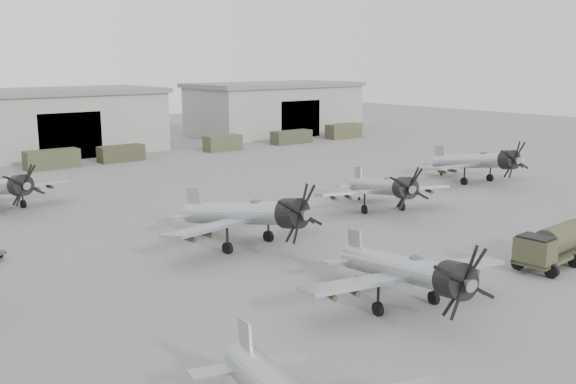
{
  "coord_description": "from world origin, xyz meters",
  "views": [
    {
      "loc": [
        -29.38,
        -25.08,
        12.5
      ],
      "look_at": [
        1.02,
        12.56,
        2.5
      ],
      "focal_mm": 40.0,
      "sensor_mm": 36.0,
      "label": 1
    }
  ],
  "objects_px": {
    "aircraft_near_1": "(409,271)",
    "aircraft_mid_3": "(479,161)",
    "aircraft_mid_1": "(250,214)",
    "fuel_tanker": "(554,243)",
    "aircraft_mid_2": "(385,187)",
    "aircraft_far_0": "(2,187)"
  },
  "relations": [
    {
      "from": "aircraft_near_1",
      "to": "aircraft_mid_3",
      "type": "xyz_separation_m",
      "value": [
        32.1,
        18.17,
        0.19
      ]
    },
    {
      "from": "aircraft_near_1",
      "to": "aircraft_mid_1",
      "type": "relative_size",
      "value": 0.89
    },
    {
      "from": "aircraft_mid_3",
      "to": "fuel_tanker",
      "type": "relative_size",
      "value": 1.92
    },
    {
      "from": "aircraft_mid_1",
      "to": "aircraft_mid_2",
      "type": "bearing_deg",
      "value": -3.65
    },
    {
      "from": "aircraft_far_0",
      "to": "fuel_tanker",
      "type": "bearing_deg",
      "value": -67.74
    },
    {
      "from": "aircraft_mid_2",
      "to": "aircraft_mid_1",
      "type": "bearing_deg",
      "value": -154.32
    },
    {
      "from": "aircraft_far_0",
      "to": "fuel_tanker",
      "type": "distance_m",
      "value": 42.81
    },
    {
      "from": "aircraft_mid_3",
      "to": "aircraft_far_0",
      "type": "distance_m",
      "value": 45.33
    },
    {
      "from": "aircraft_mid_1",
      "to": "aircraft_far_0",
      "type": "relative_size",
      "value": 1.12
    },
    {
      "from": "aircraft_mid_2",
      "to": "aircraft_mid_3",
      "type": "bearing_deg",
      "value": 29.32
    },
    {
      "from": "aircraft_mid_1",
      "to": "aircraft_mid_2",
      "type": "xyz_separation_m",
      "value": [
        14.76,
        1.38,
        -0.23
      ]
    },
    {
      "from": "aircraft_mid_1",
      "to": "aircraft_far_0",
      "type": "xyz_separation_m",
      "value": [
        -9.93,
        21.63,
        -0.25
      ]
    },
    {
      "from": "aircraft_near_1",
      "to": "aircraft_mid_1",
      "type": "bearing_deg",
      "value": 102.13
    },
    {
      "from": "aircraft_near_1",
      "to": "aircraft_mid_2",
      "type": "height_order",
      "value": "aircraft_mid_2"
    },
    {
      "from": "aircraft_mid_2",
      "to": "aircraft_near_1",
      "type": "bearing_deg",
      "value": -113.76
    },
    {
      "from": "aircraft_mid_1",
      "to": "aircraft_far_0",
      "type": "distance_m",
      "value": 23.8
    },
    {
      "from": "aircraft_mid_1",
      "to": "aircraft_mid_3",
      "type": "bearing_deg",
      "value": -1.69
    },
    {
      "from": "aircraft_mid_2",
      "to": "aircraft_far_0",
      "type": "distance_m",
      "value": 31.93
    },
    {
      "from": "aircraft_near_1",
      "to": "aircraft_mid_2",
      "type": "bearing_deg",
      "value": 58.95
    },
    {
      "from": "aircraft_mid_2",
      "to": "fuel_tanker",
      "type": "xyz_separation_m",
      "value": [
        -2.45,
        -16.32,
        -0.69
      ]
    },
    {
      "from": "aircraft_near_1",
      "to": "aircraft_mid_1",
      "type": "xyz_separation_m",
      "value": [
        0.23,
        14.08,
        0.25
      ]
    },
    {
      "from": "aircraft_mid_1",
      "to": "aircraft_mid_3",
      "type": "distance_m",
      "value": 32.13
    }
  ]
}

